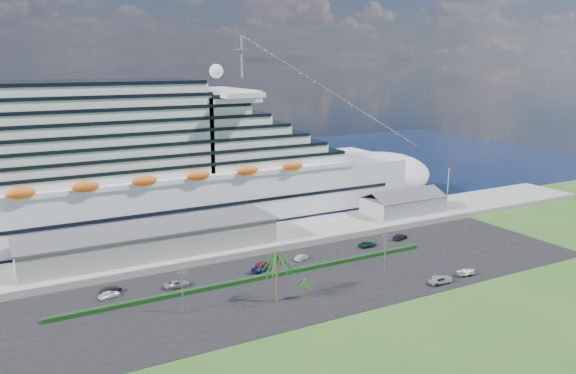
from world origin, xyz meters
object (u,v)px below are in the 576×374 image
pickup_truck (440,280)px  parked_car_3 (261,268)px  cruise_ship (139,173)px  boat_trailer (467,271)px

pickup_truck → parked_car_3: bearing=140.6°
pickup_truck → cruise_ship: bearing=124.0°
parked_car_3 → boat_trailer: (39.09, -24.32, 0.28)m
pickup_truck → boat_trailer: size_ratio=0.94×
parked_car_3 → pickup_truck: size_ratio=1.00×
parked_car_3 → boat_trailer: 46.04m
cruise_ship → pickup_truck: cruise_ship is taller
cruise_ship → boat_trailer: (54.96, -68.07, -15.56)m
parked_car_3 → boat_trailer: boat_trailer is taller
cruise_ship → parked_car_3: cruise_ship is taller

